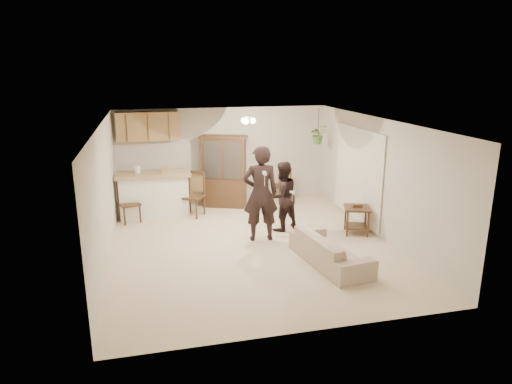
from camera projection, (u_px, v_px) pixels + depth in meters
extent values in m
plane|color=beige|center=(251.00, 245.00, 9.29)|extent=(6.50, 6.50, 0.00)
cube|color=white|center=(251.00, 122.00, 8.63)|extent=(5.50, 6.50, 0.02)
cube|color=beige|center=(224.00, 156.00, 12.01)|extent=(5.50, 0.02, 2.50)
cube|color=beige|center=(307.00, 247.00, 5.92)|extent=(5.50, 0.02, 2.50)
cube|color=beige|center=(105.00, 195.00, 8.34)|extent=(0.02, 6.50, 2.50)
cube|color=beige|center=(378.00, 178.00, 9.58)|extent=(0.02, 6.50, 2.50)
cube|color=white|center=(154.00, 196.00, 10.95)|extent=(1.60, 0.55, 1.00)
cube|color=tan|center=(153.00, 174.00, 10.80)|extent=(1.75, 0.70, 0.08)
cube|color=brown|center=(148.00, 126.00, 11.18)|extent=(1.50, 0.34, 0.70)
imported|color=#3A6026|center=(318.00, 134.00, 11.57)|extent=(0.43, 0.37, 0.48)
cylinder|color=black|center=(319.00, 122.00, 11.48)|extent=(0.01, 0.01, 0.65)
imported|color=beige|center=(330.00, 245.00, 8.33)|extent=(1.00, 1.96, 0.73)
imported|color=black|center=(261.00, 198.00, 9.37)|extent=(0.69, 0.48, 1.80)
imported|color=black|center=(282.00, 201.00, 10.00)|extent=(0.79, 0.70, 1.35)
cube|color=#372014|center=(225.00, 193.00, 11.81)|extent=(1.16, 0.79, 0.72)
cube|color=#372014|center=(224.00, 159.00, 11.57)|extent=(1.14, 0.74, 1.08)
cube|color=silver|center=(224.00, 159.00, 11.57)|extent=(0.88, 0.36, 0.94)
cube|color=#372014|center=(224.00, 137.00, 11.42)|extent=(1.25, 0.84, 0.05)
cube|color=#372014|center=(357.00, 208.00, 9.80)|extent=(0.69, 0.69, 0.04)
cube|color=#372014|center=(356.00, 226.00, 9.91)|extent=(0.58, 0.58, 0.03)
cube|color=#372014|center=(358.00, 206.00, 9.78)|extent=(0.23, 0.19, 0.07)
cube|color=#372014|center=(129.00, 204.00, 10.56)|extent=(0.56, 0.56, 0.05)
cube|color=#A18850|center=(128.00, 193.00, 10.49)|extent=(0.32, 0.14, 0.38)
cube|color=#372014|center=(128.00, 182.00, 10.43)|extent=(0.39, 0.17, 0.08)
cube|color=#372014|center=(193.00, 197.00, 10.99)|extent=(0.67, 0.67, 0.05)
cube|color=#A18850|center=(192.00, 185.00, 10.91)|extent=(0.31, 0.24, 0.42)
cube|color=#372014|center=(192.00, 174.00, 10.84)|extent=(0.38, 0.28, 0.08)
cube|color=#372014|center=(281.00, 186.00, 12.29)|extent=(0.52, 0.52, 0.05)
cube|color=#A18850|center=(281.00, 176.00, 12.22)|extent=(0.30, 0.12, 0.36)
cube|color=#372014|center=(282.00, 168.00, 12.16)|extent=(0.37, 0.14, 0.07)
cube|color=white|center=(265.00, 173.00, 8.76)|extent=(0.07, 0.18, 0.05)
cube|color=white|center=(292.00, 192.00, 9.63)|extent=(0.08, 0.14, 0.04)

